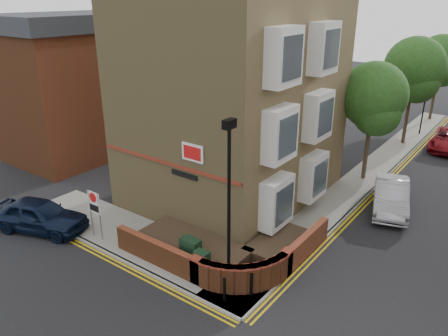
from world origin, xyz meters
TOP-DOWN VIEW (x-y plane):
  - ground at (0.00, 0.00)m, footprint 120.00×120.00m
  - pavement_corner at (-3.50, 1.50)m, footprint 13.00×3.00m
  - pavement_main at (2.00, 16.00)m, footprint 2.00×32.00m
  - kerb_side at (-3.50, 0.00)m, footprint 13.00×0.15m
  - kerb_main_near at (3.00, 16.00)m, footprint 0.15×32.00m
  - yellow_lines_side at (-3.50, -0.25)m, footprint 13.00×0.28m
  - yellow_lines_main at (3.25, 16.00)m, footprint 0.28×32.00m
  - corner_building at (-2.84, 8.00)m, footprint 8.95×10.40m
  - garden_wall at (0.00, 2.50)m, footprint 6.80×6.00m
  - lamppost at (1.60, 1.20)m, footprint 0.25×0.50m
  - utility_cabinet_large at (-0.30, 1.30)m, footprint 0.80×0.45m
  - utility_cabinet_small at (0.50, 1.00)m, footprint 0.55×0.40m
  - bollard_near at (2.00, 0.40)m, footprint 0.11×0.11m
  - bollard_far at (2.60, 1.20)m, footprint 0.11×0.11m
  - zone_sign at (-5.00, 0.50)m, footprint 0.72×0.07m
  - side_building at (-15.00, 8.00)m, footprint 6.40×10.40m
  - tree_near at (2.00, 14.05)m, footprint 3.64×3.65m
  - tree_mid at (2.00, 22.05)m, footprint 4.03×4.03m
  - tree_far at (2.00, 30.05)m, footprint 3.81×3.81m
  - traffic_light_assembly at (2.40, 25.00)m, footprint 0.20×0.16m
  - navy_hatchback at (-7.79, -0.50)m, footprint 4.76×3.16m
  - silver_car_near at (4.42, 11.08)m, footprint 2.87×4.81m

SIDE VIEW (x-z plane):
  - ground at x=0.00m, z-range 0.00..0.00m
  - garden_wall at x=0.00m, z-range -0.60..0.60m
  - yellow_lines_side at x=-3.50m, z-range 0.00..0.01m
  - yellow_lines_main at x=3.25m, z-range 0.00..0.01m
  - pavement_corner at x=-3.50m, z-range 0.00..0.12m
  - pavement_main at x=2.00m, z-range 0.00..0.12m
  - kerb_side at x=-3.50m, z-range 0.00..0.12m
  - kerb_main_near at x=3.00m, z-range 0.00..0.12m
  - bollard_near at x=2.00m, z-range 0.12..1.02m
  - bollard_far at x=2.60m, z-range 0.12..1.02m
  - utility_cabinet_small at x=0.50m, z-range 0.12..1.22m
  - utility_cabinet_large at x=-0.30m, z-range 0.12..1.32m
  - silver_car_near at x=4.42m, z-range 0.00..1.50m
  - navy_hatchback at x=-7.79m, z-range 0.00..1.51m
  - zone_sign at x=-5.00m, z-range 0.54..2.74m
  - traffic_light_assembly at x=2.40m, z-range 0.68..4.88m
  - lamppost at x=1.60m, z-range 0.19..6.49m
  - side_building at x=-15.00m, z-range 0.05..9.05m
  - tree_near at x=2.00m, z-range 1.35..8.05m
  - tree_far at x=2.00m, z-range 1.41..8.42m
  - tree_mid at x=2.00m, z-range 1.49..8.91m
  - corner_building at x=-2.84m, z-range -0.57..13.03m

